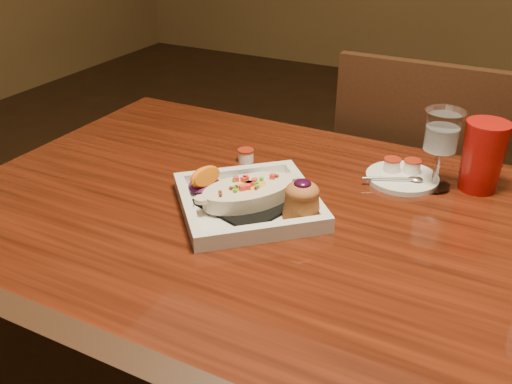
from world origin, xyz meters
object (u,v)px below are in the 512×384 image
at_px(goblet, 442,135).
at_px(red_tumbler, 483,157).
at_px(table, 338,289).
at_px(chair_far, 415,204).
at_px(saucer, 401,175).
at_px(plate, 255,198).

relative_size(goblet, red_tumbler, 1.15).
height_order(table, chair_far, chair_far).
bearing_deg(table, chair_far, 90.00).
height_order(table, red_tumbler, red_tumbler).
xyz_separation_m(saucer, red_tumbler, (0.14, 0.03, 0.06)).
bearing_deg(red_tumbler, goblet, -155.93).
xyz_separation_m(goblet, saucer, (-0.07, 0.00, -0.10)).
relative_size(plate, goblet, 2.14).
xyz_separation_m(table, goblet, (0.09, 0.27, 0.21)).
relative_size(chair_far, goblet, 5.82).
height_order(plate, saucer, plate).
distance_m(goblet, red_tumbler, 0.09).
xyz_separation_m(chair_far, plate, (-0.18, -0.60, 0.27)).
height_order(chair_far, red_tumbler, chair_far).
bearing_deg(goblet, table, -108.60).
height_order(goblet, red_tumbler, goblet).
bearing_deg(red_tumbler, saucer, -168.20).
bearing_deg(saucer, goblet, -3.69).
distance_m(chair_far, red_tumbler, 0.48).
relative_size(table, goblet, 9.39).
distance_m(table, goblet, 0.35).
height_order(chair_far, saucer, chair_far).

